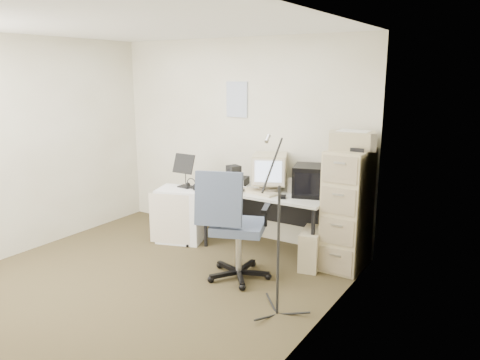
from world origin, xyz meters
The scene contains 23 objects.
floor centered at (0.00, 0.00, -0.01)m, with size 3.60×3.60×0.01m, color #423720.
ceiling centered at (0.00, 0.00, 2.50)m, with size 3.60×3.60×0.01m, color white.
wall_back centered at (0.00, 1.80, 1.25)m, with size 3.60×0.02×2.50m, color silver.
wall_left centered at (-1.80, 0.00, 1.25)m, with size 0.02×3.60×2.50m, color silver.
wall_right centered at (1.80, 0.00, 1.25)m, with size 0.02×3.60×2.50m, color silver.
wall_calendar centered at (-0.02, 1.79, 1.75)m, with size 0.30×0.02×0.44m, color white.
filing_cabinet centered at (1.58, 1.48, 0.65)m, with size 0.40×0.60×1.30m, color tan.
printer centered at (1.58, 1.51, 1.39)m, with size 0.47×0.32×0.18m, color tan.
desk centered at (0.63, 1.45, 0.36)m, with size 1.50×0.70×0.73m, color beige.
crt_monitor centered at (0.60, 1.52, 0.94)m, with size 0.38×0.40×0.42m, color tan.
crt_tv centered at (1.12, 1.53, 0.90)m, with size 0.37×0.40×0.34m, color black.
desk_speaker centered at (0.88, 1.56, 0.81)m, with size 0.09×0.09×0.17m, color beige.
keyboard centered at (0.59, 1.30, 0.74)m, with size 0.46×0.16×0.03m, color tan.
mouse centered at (0.92, 1.25, 0.74)m, with size 0.06×0.10×0.03m, color black.
radio_receiver centered at (0.11, 1.52, 0.78)m, with size 0.33×0.23×0.09m, color black.
radio_speaker centered at (0.12, 1.49, 0.90)m, with size 0.15×0.14×0.15m, color black.
papers centered at (0.29, 1.28, 0.74)m, with size 0.20×0.27×0.02m, color white.
pc_tower centered at (1.27, 1.27, 0.21)m, with size 0.20×0.45×0.42m, color tan.
office_chair centered at (0.75, 0.61, 0.58)m, with size 0.66×0.66×1.15m, color #4C586F.
side_cart centered at (-0.46, 1.17, 0.34)m, with size 0.55×0.44×0.68m, color white.
music_stand centered at (-0.44, 1.26, 0.89)m, with size 0.29×0.16×0.43m, color black.
headphones centered at (-0.31, 1.20, 0.72)m, with size 0.15×0.15×0.03m, color black.
mic_stand centered at (1.43, 0.16, 0.76)m, with size 0.02×0.02×1.52m, color black.
Camera 1 is at (3.15, -3.21, 2.09)m, focal length 35.00 mm.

